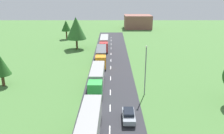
{
  "coord_description": "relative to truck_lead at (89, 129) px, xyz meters",
  "views": [
    {
      "loc": [
        0.31,
        -11.21,
        18.23
      ],
      "look_at": [
        0.35,
        41.08,
        1.17
      ],
      "focal_mm": 38.02,
      "sensor_mm": 36.0,
      "label": 1
    }
  ],
  "objects": [
    {
      "name": "lamppost_second",
      "position": [
        8.74,
        14.58,
        2.87
      ],
      "size": [
        0.36,
        0.36,
        9.14
      ],
      "color": "slate",
      "rests_on": "ground"
    },
    {
      "name": "truck_third",
      "position": [
        0.05,
        33.92,
        -0.02
      ],
      "size": [
        2.73,
        13.06,
        3.69
      ],
      "color": "orange",
      "rests_on": "road"
    },
    {
      "name": "tree_pine",
      "position": [
        -8.54,
        50.03,
        4.52
      ],
      "size": [
        6.34,
        6.34,
        10.22
      ],
      "color": "#513823",
      "rests_on": "ground"
    },
    {
      "name": "distant_building",
      "position": [
        15.55,
        93.07,
        1.04
      ],
      "size": [
        13.02,
        10.77,
        6.46
      ],
      "primitive_type": "cube",
      "color": "brown",
      "rests_on": "ground"
    },
    {
      "name": "truck_fourth",
      "position": [
        0.31,
        50.0,
        -0.06
      ],
      "size": [
        2.55,
        13.69,
        3.61
      ],
      "color": "red",
      "rests_on": "road"
    },
    {
      "name": "car_second",
      "position": [
        5.26,
        5.6,
        -1.35
      ],
      "size": [
        1.82,
        4.32,
        1.49
      ],
      "color": "#8C939E",
      "rests_on": "road"
    },
    {
      "name": "road",
      "position": [
        2.52,
        10.7,
        -2.16
      ],
      "size": [
        10.0,
        140.0,
        0.06
      ],
      "primitive_type": "cube",
      "color": "#2B2B30",
      "rests_on": "ground"
    },
    {
      "name": "lane_marking_centre",
      "position": [
        2.52,
        9.04,
        -2.13
      ],
      "size": [
        0.16,
        123.65,
        0.01
      ],
      "color": "white",
      "rests_on": "road"
    },
    {
      "name": "tree_elm",
      "position": [
        -14.8,
        66.16,
        2.92
      ],
      "size": [
        3.66,
        3.66,
        7.19
      ],
      "color": "#513823",
      "rests_on": "ground"
    },
    {
      "name": "truck_lead",
      "position": [
        0.0,
        0.0,
        0.0
      ],
      "size": [
        2.65,
        13.13,
        3.74
      ],
      "color": "blue",
      "rests_on": "road"
    },
    {
      "name": "truck_second",
      "position": [
        -0.07,
        17.83,
        -0.09
      ],
      "size": [
        2.53,
        12.96,
        3.57
      ],
      "color": "green",
      "rests_on": "road"
    },
    {
      "name": "tree_oak",
      "position": [
        -18.83,
        18.9,
        2.1
      ],
      "size": [
        3.64,
        3.64,
        6.35
      ],
      "color": "#513823",
      "rests_on": "ground"
    }
  ]
}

